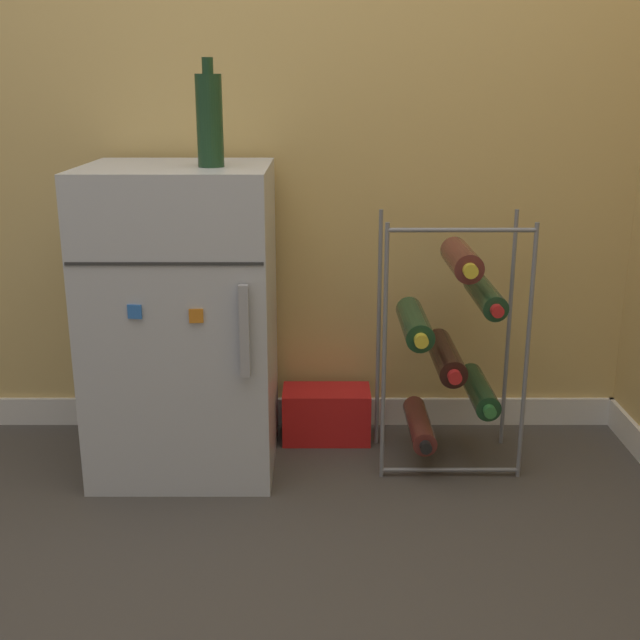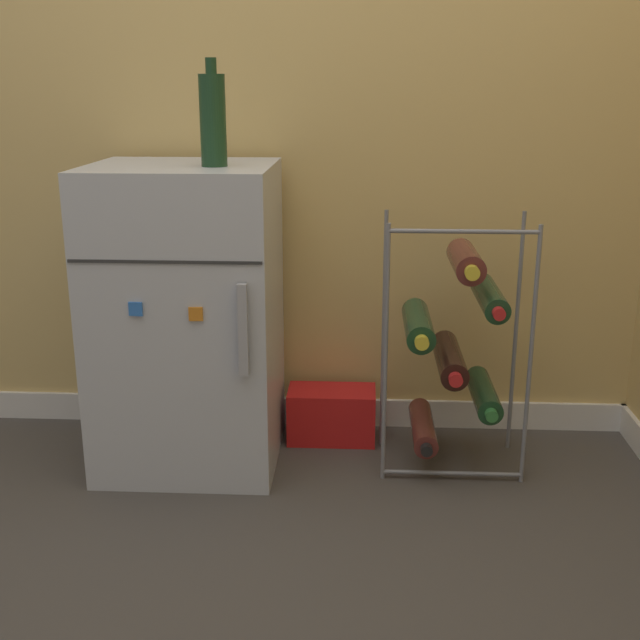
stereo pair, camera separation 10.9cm
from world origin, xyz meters
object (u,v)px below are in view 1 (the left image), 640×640
soda_box (329,414)px  mini_fridge (186,320)px  fridge_top_bottle (213,119)px  wine_rack (453,340)px

soda_box → mini_fridge: bearing=-160.3°
soda_box → fridge_top_bottle: fridge_top_bottle is taller
wine_rack → soda_box: bearing=157.3°
wine_rack → mini_fridge: bearing=180.0°
mini_fridge → fridge_top_bottle: 0.56m
soda_box → fridge_top_bottle: bearing=-148.1°
mini_fridge → fridge_top_bottle: size_ratio=3.16×
mini_fridge → soda_box: mini_fridge is taller
wine_rack → fridge_top_bottle: 0.90m
mini_fridge → wine_rack: (0.76, -0.00, -0.06)m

